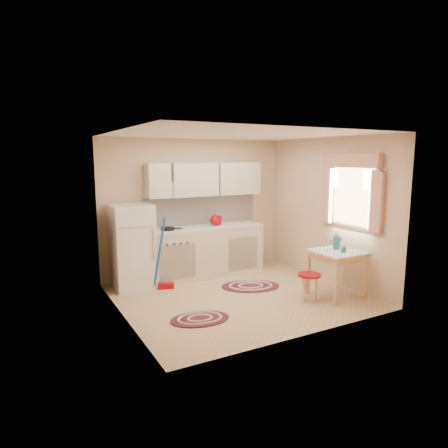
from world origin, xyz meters
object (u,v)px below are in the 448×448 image
(base_cabinets, at_px, (203,252))
(fridge, at_px, (132,246))
(table, at_px, (337,274))
(stool, at_px, (309,287))

(base_cabinets, bearing_deg, fridge, -177.85)
(fridge, bearing_deg, base_cabinets, 2.15)
(fridge, bearing_deg, table, -36.26)
(base_cabinets, distance_m, stool, 2.15)
(fridge, distance_m, table, 3.35)
(table, relative_size, stool, 1.71)
(fridge, bearing_deg, stool, -41.45)
(fridge, distance_m, base_cabinets, 1.36)
(fridge, xyz_separation_m, table, (2.68, -1.97, -0.34))
(base_cabinets, xyz_separation_m, stool, (0.84, -1.97, -0.23))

